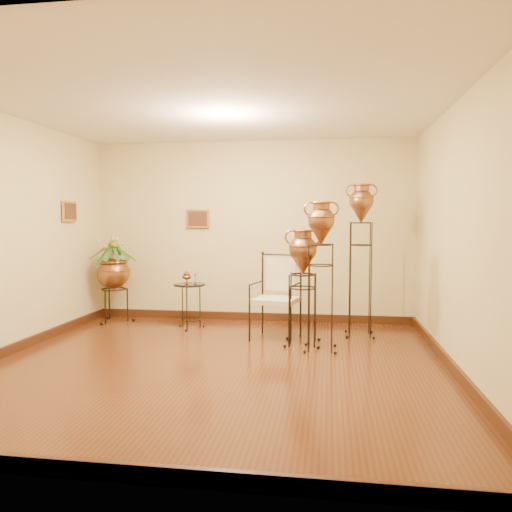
# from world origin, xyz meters

# --- Properties ---
(ground) EXTENTS (5.00, 5.00, 0.00)m
(ground) POSITION_xyz_m (0.00, 0.00, 0.00)
(ground) COLOR #552714
(ground) RESTS_ON ground
(room_shell) EXTENTS (5.02, 5.02, 2.81)m
(room_shell) POSITION_xyz_m (-0.01, 0.01, 1.73)
(room_shell) COLOR beige
(room_shell) RESTS_ON ground
(amphora_tall) EXTENTS (0.53, 0.53, 2.08)m
(amphora_tall) POSITION_xyz_m (1.63, 1.64, 1.06)
(amphora_tall) COLOR black
(amphora_tall) RESTS_ON ground
(amphora_mid) EXTENTS (0.48, 0.48, 1.82)m
(amphora_mid) POSITION_xyz_m (1.11, 0.80, 0.92)
(amphora_mid) COLOR black
(amphora_mid) RESTS_ON ground
(amphora_short) EXTENTS (0.58, 0.58, 1.49)m
(amphora_short) POSITION_xyz_m (0.88, 1.04, 0.74)
(amphora_short) COLOR black
(amphora_short) RESTS_ON ground
(planter_urn) EXTENTS (0.80, 0.80, 1.47)m
(planter_urn) POSITION_xyz_m (-2.10, 2.07, 0.82)
(planter_urn) COLOR black
(planter_urn) RESTS_ON ground
(armchair) EXTENTS (0.74, 0.71, 1.13)m
(armchair) POSITION_xyz_m (0.51, 1.29, 0.56)
(armchair) COLOR black
(armchair) RESTS_ON ground
(side_table) EXTENTS (0.58, 0.58, 0.83)m
(side_table) POSITION_xyz_m (-0.79, 1.75, 0.34)
(side_table) COLOR black
(side_table) RESTS_ON ground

